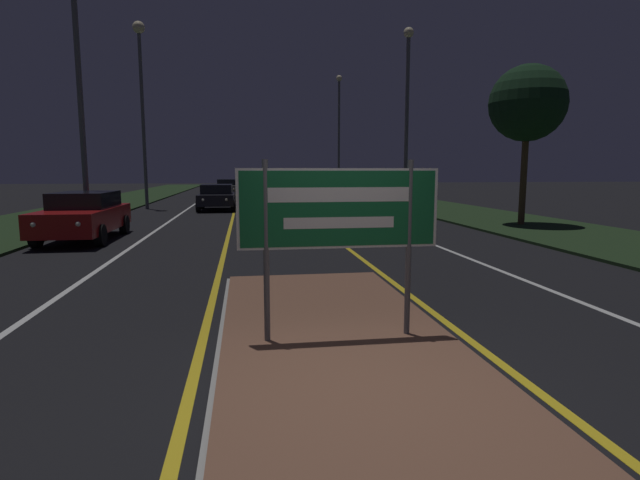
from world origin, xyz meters
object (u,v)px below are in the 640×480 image
object	(u,v)px
streetlight_right_far	(339,123)
car_receding_1	(318,198)
streetlight_right_near	(407,101)
car_approaching_2	(228,187)
highway_sign	(339,215)
car_approaching_0	(84,215)
streetlight_left_far	(141,79)
car_receding_0	(356,210)
car_approaching_1	(217,197)
warning_sign	(430,184)
streetlight_left_near	(74,8)

from	to	relation	value
streetlight_right_far	car_receding_1	xyz separation A→B (m)	(-4.02, -15.66, -5.15)
streetlight_right_near	car_approaching_2	distance (m)	21.08
highway_sign	car_approaching_2	size ratio (longest dim) A/B	0.51
car_approaching_2	car_approaching_0	bearing A→B (deg)	-97.64
streetlight_left_far	car_receding_0	distance (m)	15.82
car_approaching_2	car_approaching_1	bearing A→B (deg)	-90.36
car_approaching_1	warning_sign	size ratio (longest dim) A/B	1.91
car_receding_1	highway_sign	bearing A→B (deg)	-97.57
streetlight_left_near	warning_sign	distance (m)	18.09
streetlight_left_near	car_approaching_1	world-z (taller)	streetlight_left_near
streetlight_left_far	car_approaching_1	distance (m)	7.35
streetlight_left_near	streetlight_right_far	bearing A→B (deg)	60.55
streetlight_right_far	car_approaching_0	bearing A→B (deg)	-116.89
car_approaching_2	highway_sign	bearing A→B (deg)	-86.05
streetlight_right_near	car_receding_1	distance (m)	6.31
highway_sign	car_approaching_1	world-z (taller)	highway_sign
streetlight_left_near	car_approaching_2	bearing A→B (deg)	80.82
streetlight_left_far	car_receding_1	size ratio (longest dim) A/B	2.11
streetlight_right_far	car_approaching_2	bearing A→B (deg)	173.56
warning_sign	car_approaching_1	bearing A→B (deg)	173.37
car_receding_0	warning_sign	xyz separation A→B (m)	(6.04, 8.82, 0.65)
streetlight_right_near	warning_sign	bearing A→B (deg)	50.91
streetlight_right_near	highway_sign	bearing A→B (deg)	-110.56
streetlight_left_far	warning_sign	distance (m)	16.31
highway_sign	streetlight_left_far	size ratio (longest dim) A/B	0.24
highway_sign	car_approaching_0	distance (m)	11.81
streetlight_right_near	car_receding_1	xyz separation A→B (m)	(-3.93, 1.87, -4.58)
car_approaching_1	car_approaching_0	bearing A→B (deg)	-106.64
highway_sign	streetlight_right_far	bearing A→B (deg)	79.32
streetlight_right_far	car_receding_1	bearing A→B (deg)	-104.40
warning_sign	streetlight_right_near	bearing A→B (deg)	-129.09
car_approaching_2	streetlight_left_near	bearing A→B (deg)	-99.18
car_approaching_0	car_approaching_1	world-z (taller)	car_approaching_0
car_receding_0	warning_sign	size ratio (longest dim) A/B	2.06
car_receding_0	streetlight_left_far	bearing A→B (deg)	128.62
warning_sign	streetlight_left_far	bearing A→B (deg)	170.37
car_receding_1	car_approaching_2	xyz separation A→B (m)	(-5.01, 16.68, 0.01)
car_approaching_2	warning_sign	size ratio (longest dim) A/B	2.17
streetlight_right_near	streetlight_right_far	bearing A→B (deg)	89.69
streetlight_right_near	car_receding_0	bearing A→B (deg)	-121.98
highway_sign	warning_sign	world-z (taller)	warning_sign
streetlight_right_far	warning_sign	distance (m)	15.53
highway_sign	car_approaching_0	size ratio (longest dim) A/B	0.52
car_approaching_2	streetlight_left_far	bearing A→B (deg)	-106.57
highway_sign	car_approaching_2	world-z (taller)	highway_sign
car_approaching_1	car_approaching_2	distance (m)	14.40
car_approaching_1	streetlight_right_far	bearing A→B (deg)	55.73
streetlight_left_far	car_receding_0	world-z (taller)	streetlight_left_far
streetlight_left_far	warning_sign	world-z (taller)	streetlight_left_far
streetlight_left_near	car_receding_1	distance (m)	13.10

